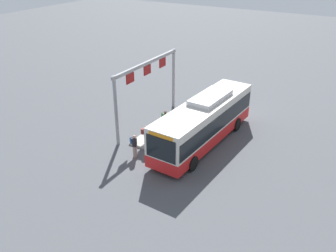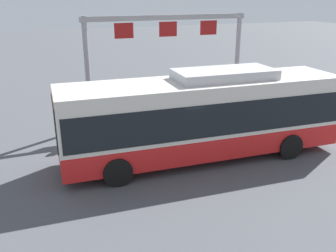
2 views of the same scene
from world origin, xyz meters
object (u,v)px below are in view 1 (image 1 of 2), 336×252
object	(u,v)px
person_waiting_near	(146,136)
trash_bin	(195,101)
person_waiting_far	(165,120)
bus_main	(204,120)
person_waiting_mid	(156,130)
person_boarding	(134,145)

from	to	relation	value
person_waiting_near	trash_bin	xyz separation A→B (m)	(-8.33, -0.31, -0.44)
person_waiting_far	trash_bin	size ratio (longest dim) A/B	1.86
bus_main	person_waiting_mid	world-z (taller)	bus_main
person_waiting_mid	trash_bin	size ratio (longest dim) A/B	1.86
person_waiting_mid	person_waiting_far	world-z (taller)	same
person_boarding	person_waiting_near	xyz separation A→B (m)	(-1.31, 0.06, 0.16)
person_waiting_far	person_waiting_near	bearing A→B (deg)	-62.57
bus_main	person_waiting_far	size ratio (longest dim) A/B	6.57
person_waiting_mid	trash_bin	distance (m)	7.33
bus_main	person_waiting_mid	xyz separation A→B (m)	(1.88, -2.92, -0.76)
bus_main	person_waiting_near	size ratio (longest dim) A/B	6.57
bus_main	person_waiting_near	distance (m)	4.31
person_waiting_near	trash_bin	bearing A→B (deg)	90.48
bus_main	trash_bin	size ratio (longest dim) A/B	12.19
bus_main	trash_bin	distance (m)	6.51
bus_main	person_boarding	distance (m)	5.35
person_waiting_mid	person_waiting_far	bearing A→B (deg)	123.44
person_boarding	trash_bin	size ratio (longest dim) A/B	1.86
person_waiting_near	person_waiting_far	xyz separation A→B (m)	(-2.85, -0.13, 0.00)
person_waiting_near	person_waiting_far	size ratio (longest dim) A/B	1.00
person_boarding	person_waiting_mid	distance (m)	2.36
bus_main	person_waiting_near	xyz separation A→B (m)	(2.91, -3.09, -0.76)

